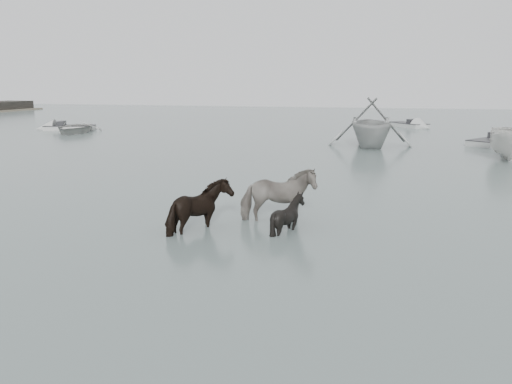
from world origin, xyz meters
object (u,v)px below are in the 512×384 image
at_px(pony_pinto, 278,191).
at_px(pony_dark, 201,201).
at_px(pony_black, 288,206).
at_px(rowboat_lead, 74,126).

relative_size(pony_pinto, pony_dark, 1.28).
bearing_deg(pony_black, pony_dark, 80.37).
distance_m(pony_pinto, pony_dark, 2.27).
relative_size(pony_pinto, rowboat_lead, 0.43).
xyz_separation_m(pony_black, rowboat_lead, (-21.66, 22.26, -0.16)).
distance_m(pony_dark, rowboat_lead, 30.00).
bearing_deg(rowboat_lead, pony_dark, -65.60).
distance_m(pony_pinto, rowboat_lead, 30.20).
bearing_deg(pony_black, rowboat_lead, 19.46).
height_order(pony_pinto, rowboat_lead, pony_pinto).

